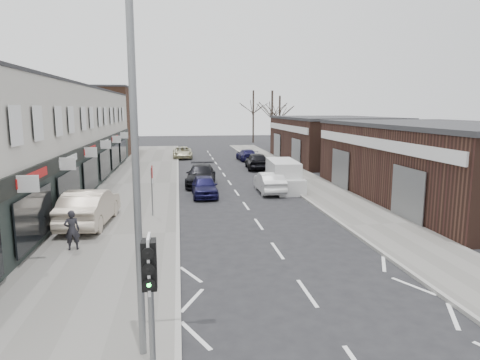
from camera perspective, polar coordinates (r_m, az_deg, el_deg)
name	(u,v)px	position (r m, az deg, el deg)	size (l,w,h in m)	color
ground	(330,325)	(12.01, 11.87, -18.43)	(160.00, 160.00, 0.00)	black
pavement_left	(139,184)	(32.53, -13.30, -0.53)	(5.50, 64.00, 0.12)	slate
pavement_right	(302,180)	(33.78, 8.32, -0.01)	(3.50, 64.00, 0.12)	slate
shop_terrace_left	(27,140)	(31.05, -26.50, 4.76)	(8.00, 41.00, 7.10)	beige
brick_block_far	(98,122)	(55.80, -18.38, 7.40)	(8.00, 10.00, 8.00)	#4D3021
right_unit_near	(447,164)	(29.14, 25.88, 1.98)	(10.00, 18.00, 4.50)	#3A221A
right_unit_far	(332,140)	(46.97, 12.16, 5.23)	(10.00, 16.00, 4.50)	#3A221A
tree_far_a	(272,149)	(59.58, 4.24, 4.11)	(3.60, 3.60, 8.00)	#382D26
tree_far_b	(279,145)	(65.97, 5.24, 4.61)	(3.60, 3.60, 7.50)	#382D26
tree_far_c	(253,143)	(71.22, 1.76, 5.01)	(3.60, 3.60, 8.50)	#382D26
traffic_light	(150,277)	(8.54, -11.92, -12.49)	(0.28, 0.60, 3.10)	slate
street_lamp	(144,155)	(9.20, -12.70, 3.25)	(2.23, 0.22, 8.00)	slate
warning_sign	(152,176)	(22.23, -11.62, 0.56)	(0.12, 0.80, 2.70)	slate
white_van	(283,176)	(29.94, 5.80, 0.55)	(2.09, 5.27, 2.01)	silver
sedan_on_pavement	(90,207)	(21.54, -19.42, -3.39)	(1.82, 5.21, 1.72)	#C1B09A
pedestrian	(72,230)	(18.00, -21.49, -6.22)	(0.58, 0.38, 1.58)	black
parked_car_left_a	(205,186)	(27.50, -4.75, -0.82)	(1.58, 3.92, 1.33)	#14123B
parked_car_left_b	(201,175)	(31.49, -5.21, 0.63)	(2.09, 5.15, 1.49)	black
parked_car_left_c	(182,153)	(49.06, -7.68, 3.65)	(2.15, 4.67, 1.30)	beige
parked_car_right_a	(269,182)	(28.75, 3.95, -0.29)	(1.49, 4.27, 1.41)	silver
parked_car_right_b	(257,161)	(39.82, 2.23, 2.58)	(1.85, 4.60, 1.57)	black
parked_car_right_c	(247,155)	(46.33, 0.90, 3.36)	(1.75, 4.32, 1.25)	#171441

